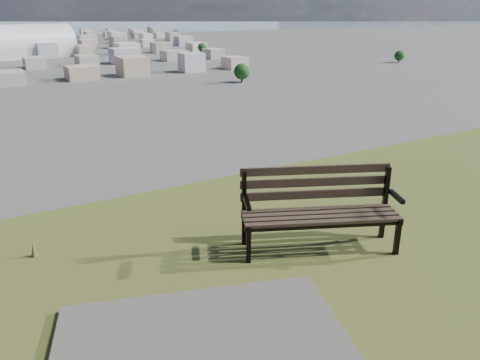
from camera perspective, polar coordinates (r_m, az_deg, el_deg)
park_bench at (r=5.93m, az=9.56°, el=-2.99°), size 2.01×1.34×1.01m
grass_tufts at (r=5.18m, az=26.54°, el=-14.43°), size 12.49×7.38×0.28m
arena at (r=313.88m, az=-25.22°, el=14.40°), size 62.67×35.86×24.90m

